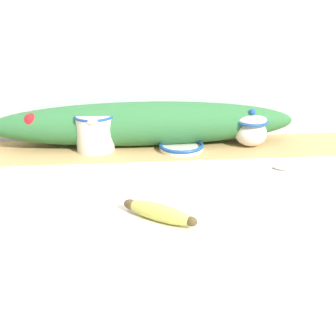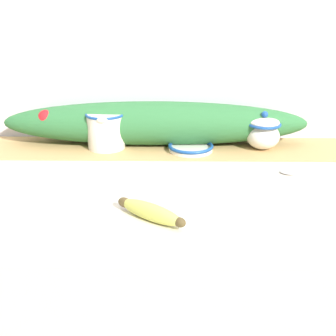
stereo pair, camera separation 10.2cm
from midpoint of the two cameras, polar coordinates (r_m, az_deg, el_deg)
countertop at (r=1.32m, az=-4.64°, el=-19.96°), size 1.58×0.75×0.89m
back_wall at (r=1.38m, az=-5.92°, el=16.75°), size 2.38×0.04×2.40m
table_runner at (r=1.31m, az=-5.42°, el=2.54°), size 1.45×0.22×0.00m
cream_pitcher at (r=1.30m, az=-12.11°, el=4.85°), size 0.12×0.14×0.11m
sugar_bowl at (r=1.33m, az=9.03°, el=5.16°), size 0.10×0.10×0.12m
small_dish at (r=1.29m, az=-0.46°, el=2.86°), size 0.14×0.14×0.02m
banana at (r=0.88m, az=-4.56°, el=-6.10°), size 0.16×0.12×0.04m
spoon at (r=1.18m, az=12.04°, el=0.08°), size 0.19×0.08×0.01m
poinsettia_garland at (r=1.33m, az=-5.57°, el=5.98°), size 0.96×0.15×0.14m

